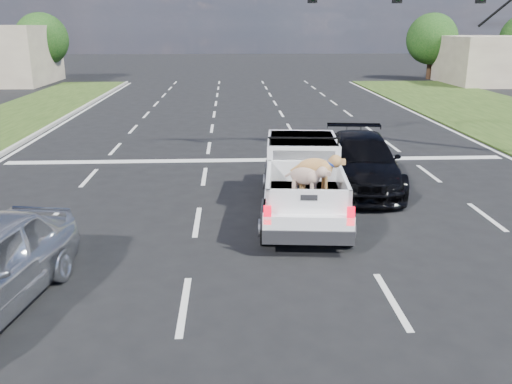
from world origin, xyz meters
TOP-DOWN VIEW (x-y plane):
  - ground at (0.00, 0.00)m, footprint 160.00×160.00m
  - road_markings at (0.00, 6.56)m, footprint 17.75×60.00m
  - traffic_signal at (7.20, 10.50)m, footprint 9.11×0.31m
  - tree_far_c at (-16.00, 38.00)m, footprint 4.20×4.20m
  - tree_far_d at (16.00, 38.00)m, footprint 4.20×4.20m
  - pickup_truck at (0.82, 4.49)m, footprint 2.30×5.24m
  - black_coupe at (2.77, 6.77)m, footprint 2.63×5.22m

SIDE VIEW (x-z plane):
  - ground at x=0.00m, z-range 0.00..0.00m
  - road_markings at x=0.00m, z-range 0.00..0.01m
  - black_coupe at x=2.77m, z-range 0.00..1.45m
  - pickup_truck at x=0.82m, z-range -0.07..1.84m
  - tree_far_c at x=-16.00m, z-range 0.59..5.99m
  - tree_far_d at x=16.00m, z-range 0.59..5.99m
  - traffic_signal at x=7.20m, z-range 1.23..8.23m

